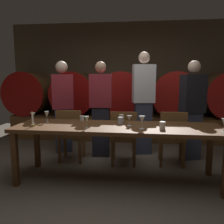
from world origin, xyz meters
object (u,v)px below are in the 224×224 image
Objects in this scene: wine_glass_far_left at (33,116)px; wine_barrel_far_left at (31,93)px; dining_table at (118,131)px; chair_center at (124,135)px; wine_glass_center_left at (87,120)px; chair_left at (71,133)px; guest_center_right at (143,102)px; cup_center_left at (120,120)px; guest_center_left at (101,109)px; cup_far_right at (162,125)px; guest_far_right at (192,110)px; guest_far_left at (63,106)px; wine_glass_center_right at (129,119)px; wine_glass_left at (47,115)px; wine_barrel_right at (174,94)px; cup_center_right at (122,118)px; cup_far_left at (82,118)px; wine_glass_right at (142,119)px; wine_barrel_left at (76,93)px; chair_right at (172,136)px; wine_barrel_center at (123,94)px; wine_glass_far_right at (224,122)px; candle_center at (32,122)px.

wine_barrel_far_left is at bearing 116.23° from wine_glass_far_left.
wine_glass_far_left reaches higher than dining_table.
chair_center is 5.71× the size of wine_glass_center_left.
guest_center_right is (1.19, 0.59, 0.46)m from chair_left.
cup_center_left is (0.86, -0.47, 0.32)m from chair_left.
guest_center_left reaches higher than cup_far_right.
guest_far_left is at bearing -21.63° from guest_far_right.
guest_center_left is 1.09m from wine_glass_center_right.
guest_far_left is 10.59× the size of wine_glass_left.
wine_barrel_right is 2.26m from cup_center_right.
chair_center is at bearing 23.65° from cup_far_left.
wine_glass_right is 1.00m from cup_far_left.
guest_far_right reaches higher than cup_center_left.
wine_barrel_left is 2.65m from chair_right.
cup_center_right is at bearing 85.04° from chair_center.
guest_center_left is (-0.28, -1.32, -0.17)m from wine_barrel_center.
wine_glass_far_right is (0.93, -1.42, -0.06)m from guest_center_right.
dining_table is at bearing 107.38° from guest_center_left.
guest_far_right is at bearing 43.93° from wine_glass_center_right.
chair_center is 5.33× the size of wine_glass_right.
candle_center is 1.43m from wine_glass_right.
candle_center is (-1.45, -1.37, -0.13)m from guest_center_right.
candle_center is (-1.91, -0.81, 0.33)m from chair_right.
wine_glass_center_right is (1.18, -0.09, -0.01)m from wine_glass_left.
guest_center_right reaches higher than guest_far_right.
wine_barrel_center reaches higher than wine_glass_far_left.
cup_far_left is at bearing 33.32° from guest_center_right.
wine_barrel_right reaches higher than dining_table.
cup_center_left is at bearing 112.30° from guest_center_left.
guest_center_left reaches higher than cup_center_left.
guest_far_left is (-1.13, 1.12, 0.17)m from dining_table.
wine_glass_far_right is 1.75× the size of cup_center_left.
guest_center_left reaches higher than cup_far_left.
wine_barrel_left reaches higher than dining_table.
guest_center_left is (0.74, -0.16, -0.02)m from guest_far_left.
chair_left reaches higher than dining_table.
guest_center_right is (0.31, 0.63, 0.46)m from chair_center.
candle_center is 1.18m from cup_center_left.
guest_far_left is at bearing 91.20° from candle_center.
wine_barrel_center reaches higher than wine_glass_center_right.
wine_glass_far_left is 2.48m from wine_glass_far_right.
wine_glass_left is 1.45× the size of cup_center_right.
cup_far_right reaches higher than cup_center_left.
wine_barrel_center is at bearing 83.86° from wine_glass_center_left.
wine_glass_center_left is at bearing 179.30° from wine_glass_far_right.
guest_far_left is (-0.30, 0.51, 0.38)m from chair_left.
wine_glass_far_left is 1.64× the size of cup_center_left.
wine_barrel_left is 1.13× the size of chair_right.
wine_barrel_right is 1.94m from guest_center_left.
wine_barrel_right is 1.13× the size of chair_left.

